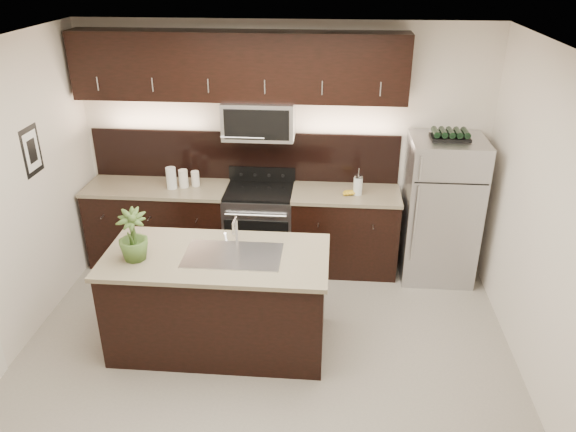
# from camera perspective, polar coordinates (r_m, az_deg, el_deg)

# --- Properties ---
(ground) EXTENTS (4.50, 4.50, 0.00)m
(ground) POSITION_cam_1_polar(r_m,az_deg,el_deg) (5.23, -2.39, -14.24)
(ground) COLOR gray
(ground) RESTS_ON ground
(room_walls) EXTENTS (4.52, 4.02, 2.71)m
(room_walls) POSITION_cam_1_polar(r_m,az_deg,el_deg) (4.33, -4.31, 3.05)
(room_walls) COLOR silver
(room_walls) RESTS_ON ground
(counter_run) EXTENTS (3.51, 0.65, 0.94)m
(counter_run) POSITION_cam_1_polar(r_m,az_deg,el_deg) (6.44, -4.66, -1.07)
(counter_run) COLOR black
(counter_run) RESTS_ON ground
(upper_fixtures) EXTENTS (3.49, 0.40, 1.66)m
(upper_fixtures) POSITION_cam_1_polar(r_m,az_deg,el_deg) (6.03, -4.76, 13.90)
(upper_fixtures) COLOR black
(upper_fixtures) RESTS_ON counter_run
(island) EXTENTS (1.96, 0.96, 0.94)m
(island) POSITION_cam_1_polar(r_m,az_deg,el_deg) (5.17, -7.04, -8.45)
(island) COLOR black
(island) RESTS_ON ground
(sink_faucet) EXTENTS (0.84, 0.50, 0.28)m
(sink_faucet) POSITION_cam_1_polar(r_m,az_deg,el_deg) (4.90, -5.59, -3.79)
(sink_faucet) COLOR silver
(sink_faucet) RESTS_ON island
(refrigerator) EXTENTS (0.77, 0.69, 1.59)m
(refrigerator) POSITION_cam_1_polar(r_m,az_deg,el_deg) (6.28, 15.24, 0.62)
(refrigerator) COLOR #B2B2B7
(refrigerator) RESTS_ON ground
(wine_rack) EXTENTS (0.39, 0.24, 0.10)m
(wine_rack) POSITION_cam_1_polar(r_m,az_deg,el_deg) (5.99, 16.16, 7.93)
(wine_rack) COLOR black
(wine_rack) RESTS_ON refrigerator
(plant) EXTENTS (0.28, 0.28, 0.46)m
(plant) POSITION_cam_1_polar(r_m,az_deg,el_deg) (4.89, -15.51, -1.90)
(plant) COLOR #3A5722
(plant) RESTS_ON island
(canisters) EXTENTS (0.35, 0.19, 0.24)m
(canisters) POSITION_cam_1_polar(r_m,az_deg,el_deg) (6.34, -10.87, 3.78)
(canisters) COLOR silver
(canisters) RESTS_ON counter_run
(french_press) EXTENTS (0.10, 0.10, 0.29)m
(french_press) POSITION_cam_1_polar(r_m,az_deg,el_deg) (6.08, 7.12, 3.15)
(french_press) COLOR silver
(french_press) RESTS_ON counter_run
(bananas) EXTENTS (0.19, 0.17, 0.05)m
(bananas) POSITION_cam_1_polar(r_m,az_deg,el_deg) (6.08, 5.82, 2.35)
(bananas) COLOR gold
(bananas) RESTS_ON counter_run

